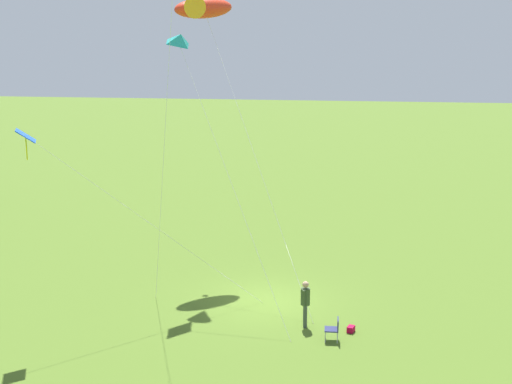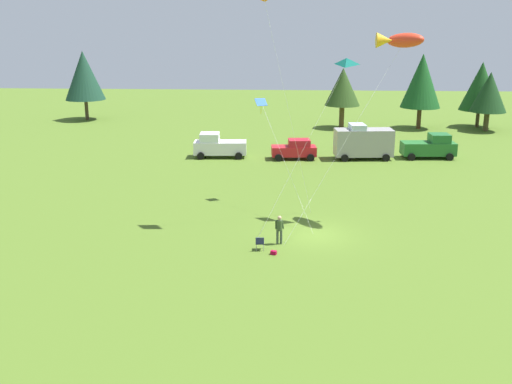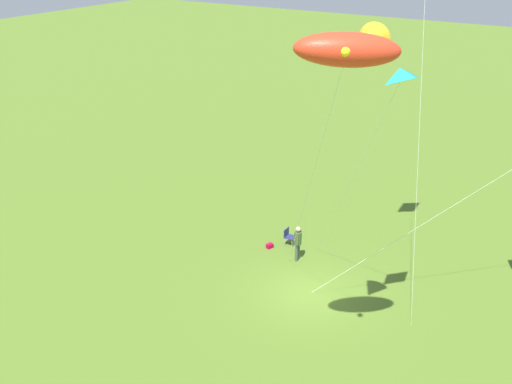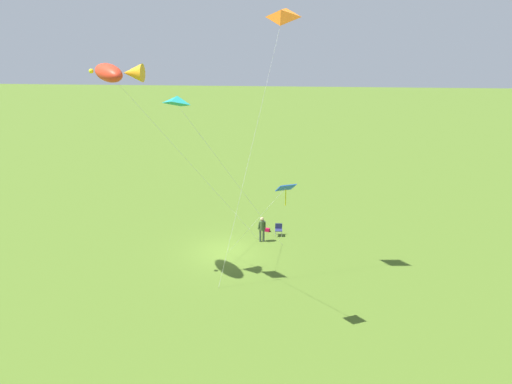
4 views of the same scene
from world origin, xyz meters
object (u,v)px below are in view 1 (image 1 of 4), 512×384
(folding_chair, at_px, (334,328))
(kite_delta_teal, at_px, (181,40))
(backpack_on_grass, at_px, (351,329))
(kite_large_fish, at_px, (202,8))
(person_kite_flyer, at_px, (305,300))
(kite_diamond_blue, at_px, (37,144))

(folding_chair, distance_m, kite_delta_teal, 12.71)
(folding_chair, xyz_separation_m, kite_delta_teal, (5.07, 6.45, 9.71))
(backpack_on_grass, height_order, kite_delta_teal, kite_delta_teal)
(kite_large_fish, distance_m, kite_delta_teal, 3.46)
(backpack_on_grass, xyz_separation_m, kite_large_fish, (7.46, 6.84, 11.40))
(kite_delta_teal, bearing_deg, person_kite_flyer, -126.61)
(kite_large_fish, relative_size, kite_diamond_blue, 1.48)
(person_kite_flyer, height_order, kite_delta_teal, kite_delta_teal)
(kite_diamond_blue, bearing_deg, backpack_on_grass, -84.02)
(person_kite_flyer, bearing_deg, backpack_on_grass, 164.40)
(folding_chair, relative_size, backpack_on_grass, 2.56)
(kite_diamond_blue, bearing_deg, person_kite_flyer, -81.22)
(kite_large_fish, bearing_deg, person_kite_flyer, -144.29)
(folding_chair, bearing_deg, person_kite_flyer, -46.70)
(person_kite_flyer, bearing_deg, kite_delta_teal, -42.68)
(kite_diamond_blue, xyz_separation_m, kite_delta_teal, (5.40, -3.86, 3.41))
(folding_chair, xyz_separation_m, kite_diamond_blue, (-0.33, 10.31, 6.30))
(backpack_on_grass, bearing_deg, folding_chair, 143.96)
(person_kite_flyer, distance_m, backpack_on_grass, 1.93)
(kite_large_fish, height_order, kite_diamond_blue, kite_large_fish)
(kite_diamond_blue, bearing_deg, folding_chair, -88.14)
(backpack_on_grass, xyz_separation_m, kite_diamond_blue, (-1.14, 10.89, 6.68))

